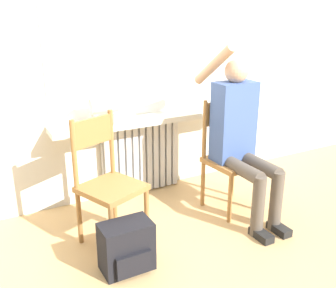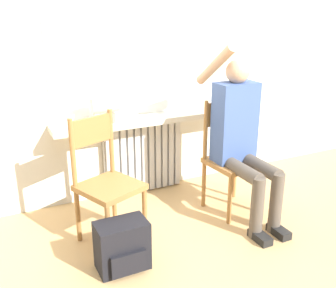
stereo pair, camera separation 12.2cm
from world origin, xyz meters
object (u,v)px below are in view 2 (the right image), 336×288
chair_right (231,156)px  cat (107,105)px  person (241,134)px  chair_left (106,180)px  backpack (122,246)px

chair_right → cat: (-0.90, 0.51, 0.43)m
person → cat: person is taller
chair_left → chair_right: bearing=-21.8°
chair_left → person: person is taller
cat → chair_right: bearing=-29.5°
chair_left → chair_right: same height
chair_right → backpack: size_ratio=2.79×
person → backpack: size_ratio=4.18×
backpack → cat: bearing=76.2°
chair_right → person: person is taller
chair_right → backpack: bearing=-165.5°
chair_right → backpack: (-1.12, -0.41, -0.31)m
cat → backpack: bearing=-103.8°
chair_left → person: (1.10, -0.12, 0.23)m
chair_right → cat: cat is taller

